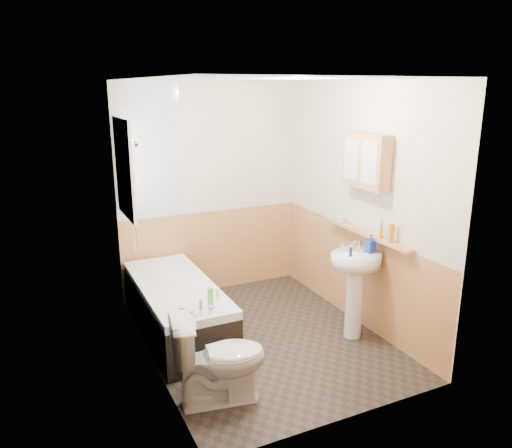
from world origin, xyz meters
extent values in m
plane|color=black|center=(0.00, 0.00, 0.00)|extent=(2.80, 2.80, 0.00)
plane|color=white|center=(0.00, 0.00, 2.50)|extent=(2.80, 2.80, 0.00)
cube|color=beige|center=(0.00, 1.41, 1.25)|extent=(2.20, 0.02, 2.50)
cube|color=beige|center=(0.00, -1.41, 1.25)|extent=(2.20, 0.02, 2.50)
cube|color=beige|center=(-1.11, 0.00, 1.25)|extent=(0.02, 2.80, 2.50)
cube|color=beige|center=(1.11, 0.00, 1.25)|extent=(0.02, 2.80, 2.50)
cube|color=tan|center=(1.09, 0.00, 0.50)|extent=(0.01, 2.80, 1.00)
cube|color=tan|center=(0.00, -1.39, 0.50)|extent=(2.20, 0.01, 1.00)
cube|color=tan|center=(0.00, 1.39, 0.50)|extent=(2.20, 0.01, 1.00)
cube|color=white|center=(-1.09, 0.00, 1.25)|extent=(0.01, 2.80, 2.50)
cube|color=white|center=(-0.73, 1.39, 1.75)|extent=(0.75, 0.01, 1.50)
cube|color=white|center=(-1.07, 0.95, 1.65)|extent=(0.03, 0.79, 0.99)
cube|color=white|center=(-1.05, 0.95, 1.65)|extent=(0.01, 0.70, 0.90)
cube|color=white|center=(-1.05, 0.95, 1.65)|extent=(0.01, 0.04, 0.90)
cube|color=black|center=(-0.73, 0.49, 0.23)|extent=(0.70, 1.74, 0.45)
cube|color=white|center=(-0.73, 0.49, 0.49)|extent=(0.70, 1.74, 0.08)
cube|color=white|center=(-0.73, 0.49, 0.48)|extent=(0.56, 1.60, 0.04)
cylinder|color=silver|center=(-0.73, -0.28, 0.60)|extent=(0.04, 0.04, 0.14)
sphere|color=silver|center=(-0.82, -0.28, 0.57)|extent=(0.06, 0.06, 0.06)
sphere|color=silver|center=(-0.64, -0.28, 0.57)|extent=(0.06, 0.06, 0.06)
cylinder|color=silver|center=(-1.05, 0.73, 1.49)|extent=(0.02, 0.02, 1.31)
cylinder|color=silver|center=(-1.05, 0.73, 0.89)|extent=(0.05, 0.05, 0.02)
cylinder|color=silver|center=(-1.05, 0.73, 2.09)|extent=(0.05, 0.05, 0.02)
cylinder|color=silver|center=(-1.00, 0.73, 1.92)|extent=(0.07, 0.09, 0.09)
imported|color=white|center=(-0.76, -0.77, 0.37)|extent=(0.81, 0.54, 0.73)
cylinder|color=white|center=(0.84, -0.35, 0.36)|extent=(0.17, 0.17, 0.72)
ellipsoid|color=white|center=(0.84, -0.35, 0.82)|extent=(0.52, 0.42, 0.14)
cylinder|color=silver|center=(0.74, -0.25, 0.93)|extent=(0.03, 0.03, 0.08)
cylinder|color=silver|center=(0.94, -0.25, 0.93)|extent=(0.03, 0.03, 0.08)
cylinder|color=silver|center=(0.84, -0.27, 0.96)|extent=(0.02, 0.11, 0.09)
cube|color=tan|center=(1.04, -0.24, 1.02)|extent=(0.10, 1.25, 0.03)
cube|color=tan|center=(1.02, -0.19, 1.75)|extent=(0.14, 0.58, 0.53)
cube|color=silver|center=(0.94, -0.33, 1.75)|extent=(0.01, 0.23, 0.39)
cube|color=silver|center=(0.94, -0.05, 1.75)|extent=(0.01, 0.23, 0.39)
cylinder|color=orange|center=(1.04, -0.59, 1.12)|extent=(0.06, 0.06, 0.17)
cone|color=orange|center=(1.04, -0.45, 1.15)|extent=(0.05, 0.05, 0.23)
cylinder|color=silver|center=(1.04, 0.22, 1.06)|extent=(0.08, 0.08, 0.05)
imported|color=#19339E|center=(0.96, -0.40, 0.93)|extent=(0.10, 0.19, 0.08)
cylinder|color=navy|center=(0.72, -0.41, 0.93)|extent=(0.04, 0.04, 0.09)
cube|color=#59C647|center=(-0.60, -0.16, 0.62)|extent=(0.05, 0.04, 0.17)
cylinder|color=black|center=(-0.88, -0.22, 0.55)|extent=(0.09, 0.09, 0.04)
cylinder|color=silver|center=(-0.48, -0.04, 0.58)|extent=(0.04, 0.04, 0.10)
camera|label=1|loc=(-2.00, -4.05, 2.43)|focal=35.00mm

